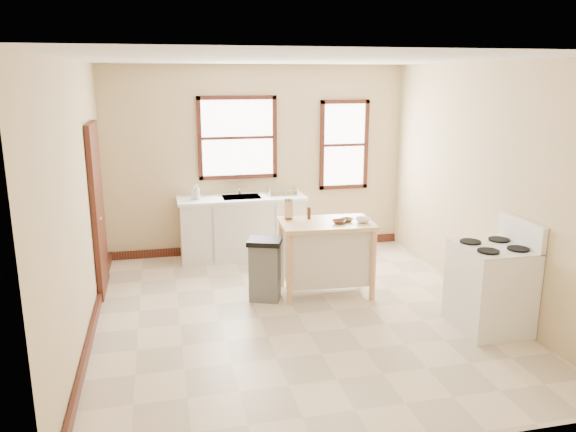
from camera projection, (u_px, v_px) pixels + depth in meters
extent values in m
plane|color=#C2B19A|center=(297.00, 314.00, 6.39)|extent=(5.00, 5.00, 0.00)
plane|color=white|center=(298.00, 59.00, 5.71)|extent=(5.00, 5.00, 0.00)
cube|color=#DAB68F|center=(258.00, 161.00, 8.42)|extent=(4.50, 0.04, 2.80)
cube|color=#DAB68F|center=(78.00, 204.00, 5.56)|extent=(0.04, 5.00, 2.80)
cube|color=#DAB68F|center=(485.00, 185.00, 6.54)|extent=(0.04, 5.00, 2.80)
cube|color=#35120E|center=(98.00, 209.00, 6.88)|extent=(0.06, 0.90, 2.10)
cube|color=#35120E|center=(259.00, 246.00, 8.71)|extent=(4.50, 0.04, 0.12)
cube|color=#35120E|center=(93.00, 328.00, 5.89)|extent=(0.04, 5.00, 0.12)
cylinder|color=silver|center=(240.00, 187.00, 8.33)|extent=(0.03, 0.03, 0.22)
imported|color=#B2B2B2|center=(197.00, 192.00, 7.98)|extent=(0.11, 0.11, 0.22)
imported|color=#B2B2B2|center=(194.00, 193.00, 8.00)|extent=(0.11, 0.11, 0.19)
cylinder|color=#452312|center=(309.00, 213.00, 6.91)|extent=(0.05, 0.05, 0.15)
imported|color=brown|center=(339.00, 222.00, 6.73)|extent=(0.21, 0.21, 0.04)
imported|color=brown|center=(347.00, 220.00, 6.82)|extent=(0.21, 0.21, 0.04)
imported|color=white|center=(363.00, 220.00, 6.77)|extent=(0.23, 0.23, 0.06)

